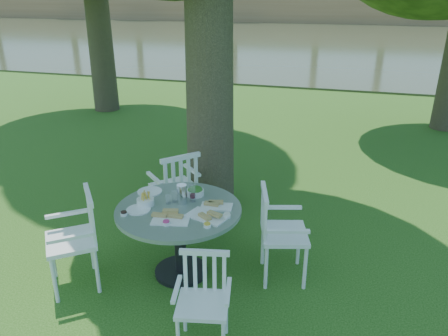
# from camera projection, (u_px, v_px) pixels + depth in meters

# --- Properties ---
(ground) EXTENTS (140.00, 140.00, 0.00)m
(ground) POSITION_uv_depth(u_px,v_px,m) (219.00, 239.00, 5.30)
(ground) COLOR #18400D
(ground) RESTS_ON ground
(table) EXTENTS (1.27, 1.27, 0.78)m
(table) POSITION_uv_depth(u_px,v_px,m) (179.00, 223.00, 4.44)
(table) COLOR black
(table) RESTS_ON ground
(chair_ne) EXTENTS (0.58, 0.60, 0.98)m
(chair_ne) POSITION_uv_depth(u_px,v_px,m) (275.00, 228.00, 4.41)
(chair_ne) COLOR white
(chair_ne) RESTS_ON ground
(chair_nw) EXTENTS (0.69, 0.69, 1.00)m
(chair_nw) POSITION_uv_depth(u_px,v_px,m) (177.00, 185.00, 5.34)
(chair_nw) COLOR white
(chair_nw) RESTS_ON ground
(chair_sw) EXTENTS (0.68, 0.69, 1.00)m
(chair_sw) POSITION_uv_depth(u_px,v_px,m) (80.00, 233.00, 4.30)
(chair_sw) COLOR white
(chair_sw) RESTS_ON ground
(chair_se) EXTENTS (0.49, 0.47, 0.82)m
(chair_se) POSITION_uv_depth(u_px,v_px,m) (204.00, 292.00, 3.60)
(chair_se) COLOR white
(chair_se) RESTS_ON ground
(tableware) EXTENTS (1.13, 0.82, 0.21)m
(tableware) POSITION_uv_depth(u_px,v_px,m) (177.00, 201.00, 4.42)
(tableware) COLOR white
(tableware) RESTS_ON table
(river) EXTENTS (100.00, 28.00, 0.12)m
(river) POSITION_uv_depth(u_px,v_px,m) (332.00, 42.00, 25.74)
(river) COLOR #353B22
(river) RESTS_ON ground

